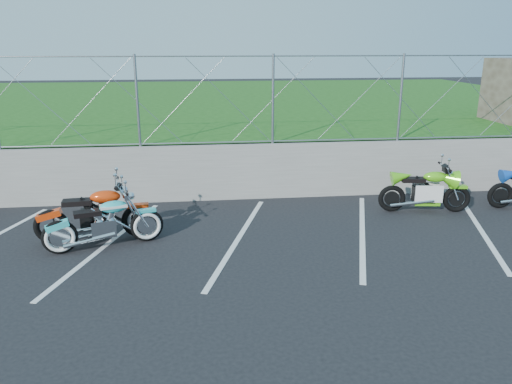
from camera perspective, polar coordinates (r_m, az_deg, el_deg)
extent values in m
plane|color=black|center=(8.53, -1.38, -7.71)|extent=(90.00, 90.00, 0.00)
cube|color=slate|center=(11.62, -3.02, 2.33)|extent=(30.00, 0.22, 1.30)
cube|color=#1B4D14|center=(21.44, -4.81, 8.88)|extent=(30.00, 20.00, 1.30)
cylinder|color=gray|center=(11.26, -3.23, 15.26)|extent=(28.00, 0.03, 0.03)
cylinder|color=gray|center=(11.47, -3.07, 5.72)|extent=(28.00, 0.03, 0.03)
cube|color=silver|center=(9.57, -16.50, -5.62)|extent=(1.49, 4.31, 0.01)
cube|color=silver|center=(9.44, -1.95, -5.21)|extent=(1.49, 4.31, 0.01)
cube|color=silver|center=(9.91, 12.05, -4.50)|extent=(1.49, 4.31, 0.01)
cube|color=silver|center=(10.91, 24.12, -3.67)|extent=(1.49, 4.31, 0.01)
torus|color=black|center=(9.27, -21.51, -4.84)|extent=(0.61, 0.27, 0.61)
torus|color=black|center=(9.39, -12.37, -3.74)|extent=(0.61, 0.27, 0.61)
cube|color=silver|center=(9.28, -17.05, -3.94)|extent=(0.48, 0.37, 0.31)
ellipsoid|color=#30BEC2|center=(9.18, -15.99, -1.62)|extent=(0.53, 0.35, 0.21)
cube|color=black|center=(9.16, -18.70, -2.32)|extent=(0.51, 0.34, 0.08)
cube|color=#30BEC2|center=(9.30, -12.48, -2.09)|extent=(0.38, 0.23, 0.06)
cylinder|color=silver|center=(9.12, -14.85, 0.29)|extent=(0.21, 0.65, 0.03)
torus|color=black|center=(9.81, -22.32, -3.67)|extent=(0.65, 0.17, 0.64)
torus|color=black|center=(9.64, -13.25, -3.19)|extent=(0.65, 0.17, 0.64)
cube|color=black|center=(9.66, -17.99, -2.94)|extent=(0.50, 0.33, 0.35)
ellipsoid|color=red|center=(9.52, -16.85, -0.52)|extent=(0.57, 0.30, 0.24)
cube|color=black|center=(9.60, -19.76, -1.10)|extent=(0.54, 0.29, 0.09)
cube|color=red|center=(9.54, -13.36, -1.50)|extent=(0.40, 0.19, 0.06)
cylinder|color=silver|center=(9.43, -15.66, 1.01)|extent=(0.10, 0.74, 0.03)
torus|color=black|center=(11.18, 15.26, -0.71)|extent=(0.60, 0.19, 0.59)
torus|color=black|center=(11.60, 21.94, -0.73)|extent=(0.60, 0.19, 0.59)
cube|color=black|center=(11.34, 18.61, -0.25)|extent=(0.48, 0.33, 0.33)
ellipsoid|color=#59BE17|center=(11.30, 19.84, 1.64)|extent=(0.55, 0.31, 0.23)
cube|color=black|center=(11.18, 17.52, 1.34)|extent=(0.52, 0.30, 0.09)
cube|color=#59BE17|center=(11.52, 22.09, 0.57)|extent=(0.39, 0.20, 0.06)
cylinder|color=silver|center=(11.31, 20.76, 2.74)|extent=(0.13, 0.70, 0.03)
torus|color=black|center=(12.27, 26.14, -0.35)|extent=(0.59, 0.15, 0.58)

